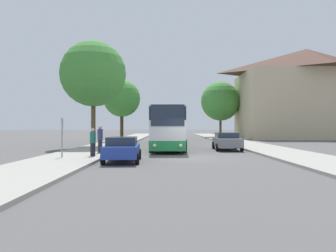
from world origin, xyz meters
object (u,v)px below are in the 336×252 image
at_px(pedestrian_waiting_far, 94,142).
at_px(tree_left_far, 94,74).
at_px(bus_middle, 167,128).
at_px(parked_car_left_curb, 123,149).
at_px(parked_car_right_near, 228,141).
at_px(bus_front, 169,128).
at_px(pedestrian_waiting_near, 101,139).
at_px(tree_right_near, 221,101).
at_px(bus_stop_sign, 63,133).
at_px(tree_left_near, 123,99).

xyz_separation_m(pedestrian_waiting_far, tree_left_far, (-2.23, 9.88, 5.71)).
height_order(bus_middle, pedestrian_waiting_far, bus_middle).
bearing_deg(parked_car_left_curb, pedestrian_waiting_far, 135.56).
bearing_deg(tree_left_far, parked_car_right_near, -13.71).
bearing_deg(bus_middle, parked_car_left_curb, -96.05).
relative_size(bus_front, parked_car_right_near, 2.62).
height_order(parked_car_right_near, pedestrian_waiting_near, pedestrian_waiting_near).
xyz_separation_m(parked_car_right_near, tree_right_near, (4.18, 29.32, 5.48)).
height_order(bus_stop_sign, pedestrian_waiting_far, bus_stop_sign).
bearing_deg(tree_left_near, tree_right_near, 49.08).
xyz_separation_m(bus_front, parked_car_right_near, (4.80, -1.03, -1.08)).
height_order(parked_car_right_near, tree_left_far, tree_left_far).
xyz_separation_m(bus_middle, pedestrian_waiting_near, (-4.43, -20.03, -0.70)).
distance_m(bus_middle, parked_car_left_curb, 24.48).
bearing_deg(tree_left_near, bus_stop_sign, -91.71).
distance_m(bus_front, tree_right_near, 30.00).
xyz_separation_m(bus_middle, tree_left_near, (-5.37, -2.98, 3.49)).
height_order(parked_car_left_curb, tree_left_near, tree_left_near).
relative_size(pedestrian_waiting_far, tree_left_far, 0.18).
relative_size(pedestrian_waiting_near, tree_right_near, 0.20).
bearing_deg(pedestrian_waiting_near, bus_front, -121.06).
distance_m(bus_stop_sign, pedestrian_waiting_far, 1.89).
distance_m(bus_stop_sign, pedestrian_waiting_near, 3.66).
height_order(pedestrian_waiting_near, tree_right_near, tree_right_near).
xyz_separation_m(parked_car_right_near, pedestrian_waiting_far, (-9.40, -7.04, 0.23)).
bearing_deg(parked_car_right_near, tree_left_far, -11.86).
xyz_separation_m(parked_car_left_curb, parked_car_right_near, (7.34, 8.88, 0.03)).
bearing_deg(parked_car_left_curb, tree_left_near, 95.50).
distance_m(parked_car_right_near, pedestrian_waiting_far, 11.74).
bearing_deg(pedestrian_waiting_near, tree_left_far, -64.92).
bearing_deg(bus_middle, bus_front, -89.69).
bearing_deg(parked_car_right_near, bus_middle, -70.12).
bearing_deg(pedestrian_waiting_far, tree_left_near, 105.00).
bearing_deg(pedestrian_waiting_near, tree_right_near, -103.12).
relative_size(bus_middle, tree_left_far, 1.16).
distance_m(parked_car_left_curb, parked_car_right_near, 11.52).
xyz_separation_m(bus_stop_sign, pedestrian_waiting_far, (1.61, 0.80, -0.59)).
height_order(bus_front, tree_right_near, tree_right_near).
relative_size(parked_car_left_curb, pedestrian_waiting_far, 2.56).
xyz_separation_m(parked_car_left_curb, bus_stop_sign, (-3.67, 1.04, 0.85)).
height_order(parked_car_right_near, pedestrian_waiting_far, pedestrian_waiting_far).
bearing_deg(tree_right_near, bus_middle, -123.65).
bearing_deg(bus_stop_sign, bus_front, 55.01).
height_order(bus_stop_sign, tree_left_near, tree_left_near).
distance_m(parked_car_right_near, tree_left_far, 13.36).
relative_size(bus_middle, parked_car_left_curb, 2.57).
height_order(parked_car_right_near, tree_left_near, tree_left_near).
relative_size(parked_car_left_curb, tree_left_near, 0.58).
height_order(parked_car_left_curb, pedestrian_waiting_near, pedestrian_waiting_near).
bearing_deg(parked_car_right_near, pedestrian_waiting_near, 27.54).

